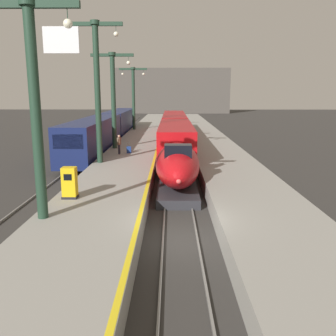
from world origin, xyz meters
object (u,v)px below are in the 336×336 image
rolling_suitcase (129,150)px  ticket_machine_yellow (70,184)px  station_column_near (35,89)px  passenger_near_edge (119,143)px  regional_train_adjacent (109,128)px  station_column_far (113,91)px  station_column_mid (97,81)px  station_column_distant (133,92)px  highspeed_train_main (175,136)px

rolling_suitcase → ticket_machine_yellow: (-1.37, -14.19, 0.44)m
station_column_near → ticket_machine_yellow: 5.57m
station_column_near → passenger_near_edge: (0.88, 16.64, -4.44)m
regional_train_adjacent → station_column_far: bearing=-77.6°
station_column_mid → station_column_distant: station_column_mid is taller
highspeed_train_main → regional_train_adjacent: bearing=139.4°
regional_train_adjacent → station_column_mid: station_column_mid is taller
ticket_machine_yellow → rolling_suitcase: bearing=84.5°
station_column_mid → station_column_far: size_ratio=1.16×
regional_train_adjacent → station_column_far: station_column_far is taller
regional_train_adjacent → station_column_distant: station_column_distant is taller
regional_train_adjacent → station_column_near: bearing=-85.7°
station_column_far → ticket_machine_yellow: bearing=-88.8°
regional_train_adjacent → rolling_suitcase: bearing=-73.1°
ticket_machine_yellow → highspeed_train_main: bearing=74.6°
station_column_near → station_column_mid: (-0.06, 12.73, 0.72)m
highspeed_train_main → ticket_machine_yellow: 20.93m
rolling_suitcase → highspeed_train_main: bearing=55.1°
highspeed_train_main → passenger_near_edge: (-4.96, -6.53, 0.12)m
passenger_near_edge → rolling_suitcase: (0.79, 0.54, -0.69)m
highspeed_train_main → ticket_machine_yellow: bearing=-105.4°
station_column_distant → rolling_suitcase: size_ratio=9.05×
highspeed_train_main → station_column_mid: (-5.90, -10.44, 5.29)m
highspeed_train_main → rolling_suitcase: size_ratio=40.09×
passenger_near_edge → rolling_suitcase: passenger_near_edge is taller
station_column_near → station_column_far: size_ratio=0.99×
station_column_near → station_column_distant: size_ratio=0.99×
station_column_mid → rolling_suitcase: (1.72, 4.45, -5.85)m
station_column_near → passenger_near_edge: 17.25m
station_column_far → highspeed_train_main: bearing=27.1°
station_column_near → rolling_suitcase: 18.00m
regional_train_adjacent → rolling_suitcase: 13.55m
regional_train_adjacent → passenger_near_edge: size_ratio=21.66×
regional_train_adjacent → passenger_near_edge: bearing=-76.9°
rolling_suitcase → ticket_machine_yellow: ticket_machine_yellow is taller
regional_train_adjacent → station_column_mid: size_ratio=3.53×
station_column_far → ticket_machine_yellow: (0.35, -17.16, -4.67)m
highspeed_train_main → station_column_far: size_ratio=4.39×
station_column_near → ticket_machine_yellow: bearing=84.4°
passenger_near_edge → rolling_suitcase: size_ratio=1.72×
regional_train_adjacent → highspeed_train_main: bearing=-40.6°
station_column_distant → station_column_far: bearing=-90.0°
station_column_mid → station_column_near: bearing=-89.7°
station_column_near → station_column_distant: (-0.06, 38.78, -0.06)m
station_column_distant → ticket_machine_yellow: (0.35, -35.79, -4.62)m
highspeed_train_main → station_column_near: size_ratio=4.46×
regional_train_adjacent → station_column_distant: 9.91m
passenger_near_edge → highspeed_train_main: bearing=52.8°
station_column_far → rolling_suitcase: 6.15m
station_column_far → station_column_distant: size_ratio=1.01×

